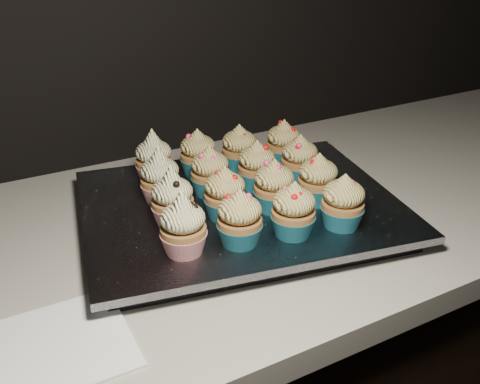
# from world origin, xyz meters

# --- Properties ---
(worktop) EXTENTS (2.44, 0.64, 0.04)m
(worktop) POSITION_xyz_m (0.00, 1.70, 0.88)
(worktop) COLOR beige
(worktop) RESTS_ON cabinet
(napkin) EXTENTS (0.15, 0.15, 0.00)m
(napkin) POSITION_xyz_m (-0.28, 1.52, 0.90)
(napkin) COLOR white
(napkin) RESTS_ON worktop
(baking_tray) EXTENTS (0.51, 0.42, 0.02)m
(baking_tray) POSITION_xyz_m (0.04, 1.68, 0.91)
(baking_tray) COLOR black
(baking_tray) RESTS_ON worktop
(foil_lining) EXTENTS (0.55, 0.47, 0.01)m
(foil_lining) POSITION_xyz_m (0.04, 1.68, 0.93)
(foil_lining) COLOR silver
(foil_lining) RESTS_ON baking_tray
(cupcake_0) EXTENTS (0.06, 0.06, 0.10)m
(cupcake_0) POSITION_xyz_m (-0.10, 1.58, 0.97)
(cupcake_0) COLOR #A7171E
(cupcake_0) RESTS_ON foil_lining
(cupcake_1) EXTENTS (0.06, 0.06, 0.08)m
(cupcake_1) POSITION_xyz_m (-0.02, 1.57, 0.97)
(cupcake_1) COLOR #1C6D83
(cupcake_1) RESTS_ON foil_lining
(cupcake_2) EXTENTS (0.06, 0.06, 0.08)m
(cupcake_2) POSITION_xyz_m (0.06, 1.55, 0.97)
(cupcake_2) COLOR #1C6D83
(cupcake_2) RESTS_ON foil_lining
(cupcake_3) EXTENTS (0.06, 0.06, 0.08)m
(cupcake_3) POSITION_xyz_m (0.13, 1.54, 0.97)
(cupcake_3) COLOR #1C6D83
(cupcake_3) RESTS_ON foil_lining
(cupcake_4) EXTENTS (0.06, 0.06, 0.10)m
(cupcake_4) POSITION_xyz_m (-0.08, 1.66, 0.97)
(cupcake_4) COLOR #A7171E
(cupcake_4) RESTS_ON foil_lining
(cupcake_5) EXTENTS (0.06, 0.06, 0.08)m
(cupcake_5) POSITION_xyz_m (-0.00, 1.64, 0.97)
(cupcake_5) COLOR #1C6D83
(cupcake_5) RESTS_ON foil_lining
(cupcake_6) EXTENTS (0.06, 0.06, 0.08)m
(cupcake_6) POSITION_xyz_m (0.07, 1.63, 0.97)
(cupcake_6) COLOR #1C6D83
(cupcake_6) RESTS_ON foil_lining
(cupcake_7) EXTENTS (0.06, 0.06, 0.08)m
(cupcake_7) POSITION_xyz_m (0.14, 1.62, 0.97)
(cupcake_7) COLOR #1C6D83
(cupcake_7) RESTS_ON foil_lining
(cupcake_8) EXTENTS (0.06, 0.06, 0.10)m
(cupcake_8) POSITION_xyz_m (-0.07, 1.74, 0.97)
(cupcake_8) COLOR #A7171E
(cupcake_8) RESTS_ON foil_lining
(cupcake_9) EXTENTS (0.06, 0.06, 0.08)m
(cupcake_9) POSITION_xyz_m (0.01, 1.72, 0.97)
(cupcake_9) COLOR #1C6D83
(cupcake_9) RESTS_ON foil_lining
(cupcake_10) EXTENTS (0.06, 0.06, 0.08)m
(cupcake_10) POSITION_xyz_m (0.09, 1.71, 0.97)
(cupcake_10) COLOR #1C6D83
(cupcake_10) RESTS_ON foil_lining
(cupcake_11) EXTENTS (0.06, 0.06, 0.08)m
(cupcake_11) POSITION_xyz_m (0.16, 1.69, 0.97)
(cupcake_11) COLOR #1C6D83
(cupcake_11) RESTS_ON foil_lining
(cupcake_12) EXTENTS (0.06, 0.06, 0.10)m
(cupcake_12) POSITION_xyz_m (-0.05, 1.81, 0.97)
(cupcake_12) COLOR #A7171E
(cupcake_12) RESTS_ON foil_lining
(cupcake_13) EXTENTS (0.06, 0.06, 0.08)m
(cupcake_13) POSITION_xyz_m (0.02, 1.80, 0.97)
(cupcake_13) COLOR #1C6D83
(cupcake_13) RESTS_ON foil_lining
(cupcake_14) EXTENTS (0.06, 0.06, 0.08)m
(cupcake_14) POSITION_xyz_m (0.10, 1.78, 0.97)
(cupcake_14) COLOR #1C6D83
(cupcake_14) RESTS_ON foil_lining
(cupcake_15) EXTENTS (0.06, 0.06, 0.08)m
(cupcake_15) POSITION_xyz_m (0.18, 1.77, 0.97)
(cupcake_15) COLOR #1C6D83
(cupcake_15) RESTS_ON foil_lining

